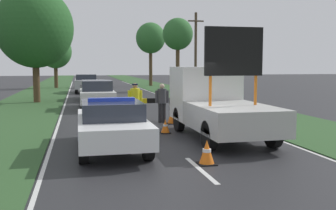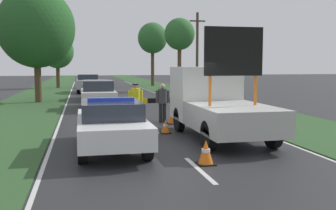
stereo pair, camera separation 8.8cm
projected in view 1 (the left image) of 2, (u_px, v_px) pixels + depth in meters
The scene contains 21 objects.
ground_plane at pixel (177, 150), 11.27m from camera, with size 160.00×160.00×0.00m, color #28282B.
lane_markings at pixel (120, 101), 26.69m from camera, with size 7.24×64.18×0.01m.
grass_verge_left at pixel (37, 97), 29.39m from camera, with size 4.20×120.00×0.03m.
grass_verge_right at pixel (186, 94), 31.95m from camera, with size 4.20×120.00×0.03m.
police_car at pixel (111, 124), 11.19m from camera, with size 1.86×4.71×1.51m.
work_truck at pixel (216, 102), 13.41m from camera, with size 2.22×5.46×3.55m.
road_barrier at pixel (147, 102), 17.08m from camera, with size 2.62×0.08×0.97m.
police_officer at pixel (135, 100), 16.14m from camera, with size 0.60×0.38×1.68m.
pedestrian_civilian at pixel (162, 100), 16.48m from camera, with size 0.59×0.38×1.64m.
traffic_cone_near_police at pixel (207, 152), 9.60m from camera, with size 0.44×0.44×0.61m.
traffic_cone_centre_front at pixel (133, 113), 17.73m from camera, with size 0.39×0.39×0.54m.
traffic_cone_near_truck at pixel (172, 116), 16.23m from camera, with size 0.44×0.44×0.61m.
traffic_cone_behind_barrier at pixel (165, 126), 13.97m from camera, with size 0.36×0.36×0.50m.
queued_car_van_white at pixel (97, 94), 21.80m from camera, with size 1.82×4.29×1.57m.
queued_car_sedan_black at pixel (94, 89), 27.37m from camera, with size 1.86×4.60×1.37m.
queued_car_sedan_silver at pixel (86, 83), 34.23m from camera, with size 1.92×4.16×1.59m.
roadside_tree_near_left at pixel (35, 28), 24.77m from camera, with size 4.84×4.84×7.31m.
roadside_tree_near_right at pixel (151, 38), 44.54m from camera, with size 3.32×3.32×7.19m.
roadside_tree_mid_left at pixel (55, 52), 40.57m from camera, with size 3.33×3.33×5.55m.
roadside_tree_mid_right at pixel (178, 35), 36.85m from camera, with size 2.85×2.85×6.80m.
utility_pole at pixel (196, 53), 29.70m from camera, with size 1.20×0.20×6.33m.
Camera 1 is at (-2.72, -10.75, 2.43)m, focal length 42.00 mm.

